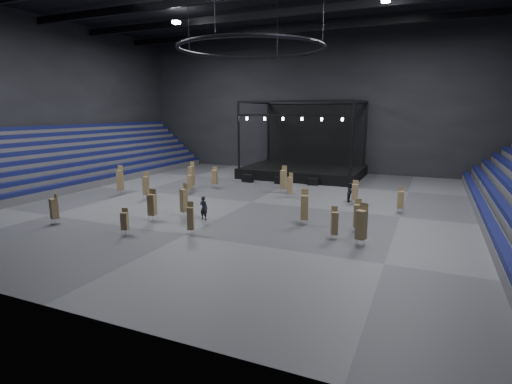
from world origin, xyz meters
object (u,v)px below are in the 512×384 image
at_px(chair_stack_14, 283,179).
at_px(crew_member, 351,192).
at_px(chair_stack_0, 120,180).
at_px(flight_case_right, 313,182).
at_px(chair_stack_7, 334,223).
at_px(chair_stack_9, 191,218).
at_px(chair_stack_11, 355,192).
at_px(stage, 305,164).
at_px(chair_stack_15, 54,208).
at_px(chair_stack_13, 146,185).
at_px(chair_stack_8, 152,204).
at_px(flight_case_left, 248,178).
at_px(man_center, 204,208).
at_px(chair_stack_16, 192,175).
at_px(chair_stack_17, 184,200).
at_px(chair_stack_3, 125,221).
at_px(chair_stack_12, 290,185).
at_px(chair_stack_1, 190,182).
at_px(chair_stack_2, 401,199).
at_px(chair_stack_4, 362,224).
at_px(chair_stack_10, 215,177).
at_px(flight_case_mid, 280,180).
at_px(chair_stack_5, 357,215).
at_px(chair_stack_6, 304,207).

bearing_deg(chair_stack_14, crew_member, -8.09).
bearing_deg(chair_stack_0, flight_case_right, 22.09).
bearing_deg(chair_stack_7, chair_stack_14, 100.11).
relative_size(chair_stack_9, chair_stack_11, 1.04).
relative_size(flight_case_right, chair_stack_7, 0.55).
bearing_deg(stage, chair_stack_15, -109.58).
bearing_deg(chair_stack_13, chair_stack_8, -60.61).
height_order(flight_case_left, chair_stack_11, chair_stack_11).
bearing_deg(man_center, chair_stack_16, -45.83).
distance_m(stage, chair_stack_9, 26.44).
relative_size(chair_stack_16, chair_stack_17, 1.11).
relative_size(chair_stack_3, chair_stack_7, 0.83).
xyz_separation_m(chair_stack_11, chair_stack_12, (-6.07, 0.41, 0.06)).
bearing_deg(flight_case_left, chair_stack_1, -108.40).
height_order(chair_stack_1, chair_stack_2, chair_stack_1).
height_order(flight_case_left, chair_stack_1, chair_stack_1).
height_order(chair_stack_2, chair_stack_4, chair_stack_4).
xyz_separation_m(stage, chair_stack_3, (-3.64, -28.23, -0.50)).
relative_size(chair_stack_3, chair_stack_12, 0.76).
xyz_separation_m(stage, chair_stack_10, (-6.31, -11.67, -0.26)).
bearing_deg(chair_stack_11, chair_stack_13, -166.73).
height_order(flight_case_mid, chair_stack_11, chair_stack_11).
xyz_separation_m(chair_stack_4, chair_stack_9, (-10.58, -2.15, -0.24)).
xyz_separation_m(flight_case_left, crew_member, (12.67, -5.50, 0.44)).
height_order(chair_stack_1, chair_stack_8, chair_stack_8).
relative_size(chair_stack_2, chair_stack_13, 0.82).
relative_size(stage, flight_case_mid, 12.61).
height_order(flight_case_right, man_center, man_center).
bearing_deg(chair_stack_14, stage, 99.41).
distance_m(chair_stack_3, crew_member, 19.52).
relative_size(chair_stack_17, crew_member, 1.48).
bearing_deg(chair_stack_9, flight_case_left, 80.67).
bearing_deg(flight_case_mid, chair_stack_13, -124.59).
height_order(stage, chair_stack_12, stage).
bearing_deg(chair_stack_4, chair_stack_8, -159.50).
bearing_deg(flight_case_left, man_center, -76.54).
xyz_separation_m(chair_stack_2, chair_stack_14, (-11.19, 3.67, 0.31)).
height_order(chair_stack_8, crew_member, chair_stack_8).
relative_size(chair_stack_2, chair_stack_5, 0.90).
xyz_separation_m(chair_stack_5, chair_stack_17, (-12.86, -1.13, 0.12)).
distance_m(flight_case_left, chair_stack_4, 23.16).
bearing_deg(chair_stack_8, chair_stack_17, 43.71).
bearing_deg(chair_stack_0, chair_stack_1, 15.16).
xyz_separation_m(chair_stack_11, crew_member, (-0.51, 0.84, -0.26)).
bearing_deg(chair_stack_16, chair_stack_6, -29.48).
bearing_deg(chair_stack_3, chair_stack_14, 53.89).
bearing_deg(chair_stack_3, flight_case_mid, 62.41).
xyz_separation_m(chair_stack_4, crew_member, (-2.81, 11.71, -0.50)).
height_order(chair_stack_4, man_center, chair_stack_4).
distance_m(flight_case_right, chair_stack_3, 23.10).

